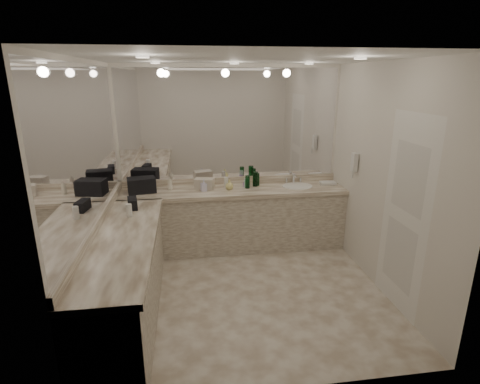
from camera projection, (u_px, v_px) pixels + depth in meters
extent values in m
plane|color=beige|center=(245.00, 290.00, 4.44)|extent=(3.20, 3.20, 0.00)
plane|color=white|center=(247.00, 58.00, 3.68)|extent=(3.20, 3.20, 0.00)
cube|color=silver|center=(230.00, 157.00, 5.48)|extent=(3.20, 0.02, 2.60)
cube|color=silver|center=(92.00, 191.00, 3.84)|extent=(0.02, 3.00, 2.60)
cube|color=silver|center=(384.00, 180.00, 4.28)|extent=(0.02, 3.00, 2.60)
cube|color=beige|center=(233.00, 220.00, 5.45)|extent=(3.20, 0.60, 0.84)
cube|color=silver|center=(233.00, 191.00, 5.31)|extent=(3.20, 0.64, 0.06)
cube|color=beige|center=(126.00, 280.00, 3.86)|extent=(0.60, 2.40, 0.84)
cube|color=silver|center=(123.00, 240.00, 3.73)|extent=(0.64, 2.42, 0.06)
cube|color=silver|center=(230.00, 180.00, 5.56)|extent=(3.20, 0.04, 0.10)
cube|color=silver|center=(98.00, 223.00, 3.95)|extent=(0.04, 3.00, 0.10)
cube|color=white|center=(230.00, 124.00, 5.33)|extent=(3.12, 0.01, 1.55)
cube|color=white|center=(88.00, 145.00, 3.70)|extent=(0.01, 2.92, 1.55)
cylinder|color=white|center=(297.00, 187.00, 5.44)|extent=(0.44, 0.44, 0.03)
cube|color=silver|center=(294.00, 178.00, 5.62)|extent=(0.24, 0.16, 0.14)
cube|color=white|center=(354.00, 162.00, 4.92)|extent=(0.06, 0.10, 0.24)
cube|color=white|center=(404.00, 215.00, 3.87)|extent=(0.02, 0.82, 2.10)
cube|color=black|center=(142.00, 185.00, 5.13)|extent=(0.41, 0.30, 0.21)
cube|color=black|center=(132.00, 203.00, 4.52)|extent=(0.15, 0.25, 0.13)
cube|color=beige|center=(204.00, 184.00, 5.30)|extent=(0.30, 0.23, 0.15)
cube|color=white|center=(328.00, 183.00, 5.54)|extent=(0.24, 0.17, 0.04)
cylinder|color=white|center=(129.00, 210.00, 4.24)|extent=(0.07, 0.07, 0.16)
imported|color=white|center=(170.00, 183.00, 5.26)|extent=(0.07, 0.07, 0.18)
imported|color=silver|center=(204.00, 185.00, 5.19)|extent=(0.09, 0.09, 0.16)
imported|color=#DAD07B|center=(229.00, 185.00, 5.26)|extent=(0.15, 0.15, 0.15)
cylinder|color=#0C501A|center=(255.00, 179.00, 5.43)|extent=(0.07, 0.07, 0.21)
cylinder|color=#0C501A|center=(247.00, 182.00, 5.33)|extent=(0.07, 0.07, 0.18)
cylinder|color=#0C501A|center=(257.00, 179.00, 5.47)|extent=(0.07, 0.07, 0.18)
cylinder|color=silver|center=(143.00, 189.00, 5.08)|extent=(0.06, 0.06, 0.14)
cylinder|color=silver|center=(140.00, 187.00, 5.19)|extent=(0.04, 0.04, 0.13)
cylinder|color=silver|center=(246.00, 183.00, 5.38)|extent=(0.06, 0.06, 0.14)
cylinder|color=white|center=(226.00, 182.00, 5.37)|extent=(0.06, 0.06, 0.15)
cylinder|color=#9966B2|center=(245.00, 185.00, 5.41)|extent=(0.06, 0.06, 0.07)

